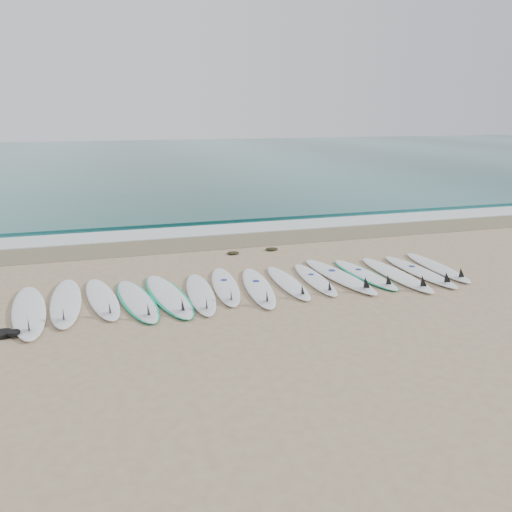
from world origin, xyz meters
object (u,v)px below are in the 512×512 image
object	(u,v)px
surfboard_7	(259,287)
surfboard_14	(438,267)
surfboard_0	(29,312)
leash_coil	(5,334)

from	to	relation	value
surfboard_7	surfboard_14	distance (m)	4.56
surfboard_0	surfboard_14	distance (m)	9.06
surfboard_7	leash_coil	xyz separation A→B (m)	(-4.76, -0.99, -0.01)
surfboard_7	surfboard_14	bearing A→B (deg)	8.30
surfboard_14	leash_coil	distance (m)	9.39
surfboard_14	leash_coil	bearing A→B (deg)	-171.18
surfboard_0	surfboard_7	size ratio (longest dim) A/B	1.11
surfboard_7	surfboard_14	xyz separation A→B (m)	(4.55, 0.17, -0.00)
surfboard_7	surfboard_0	bearing A→B (deg)	-172.74
surfboard_0	leash_coil	world-z (taller)	surfboard_0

